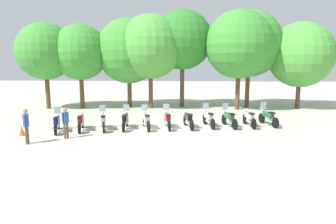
% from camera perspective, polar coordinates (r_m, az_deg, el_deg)
% --- Properties ---
extents(ground_plane, '(80.00, 80.00, 0.00)m').
position_cam_1_polar(ground_plane, '(18.65, -0.08, -2.98)').
color(ground_plane, '#BCB7A8').
extents(motorcycle_0, '(0.84, 2.13, 1.37)m').
position_cam_1_polar(motorcycle_0, '(18.77, -19.64, -1.86)').
color(motorcycle_0, black).
rests_on(motorcycle_0, ground_plane).
extents(motorcycle_1, '(0.71, 2.16, 0.99)m').
position_cam_1_polar(motorcycle_1, '(18.70, -15.64, -1.74)').
color(motorcycle_1, black).
rests_on(motorcycle_1, ground_plane).
extents(motorcycle_2, '(0.83, 2.13, 1.37)m').
position_cam_1_polar(motorcycle_2, '(18.58, -11.77, -1.61)').
color(motorcycle_2, black).
rests_on(motorcycle_2, ground_plane).
extents(motorcycle_3, '(0.62, 2.19, 1.37)m').
position_cam_1_polar(motorcycle_3, '(18.58, -7.82, -1.50)').
color(motorcycle_3, black).
rests_on(motorcycle_3, ground_plane).
extents(motorcycle_4, '(0.82, 2.13, 1.37)m').
position_cam_1_polar(motorcycle_4, '(18.46, -4.01, -1.50)').
color(motorcycle_4, black).
rests_on(motorcycle_4, ground_plane).
extents(motorcycle_5, '(0.67, 2.17, 1.37)m').
position_cam_1_polar(motorcycle_5, '(18.60, -0.11, -1.39)').
color(motorcycle_5, black).
rests_on(motorcycle_5, ground_plane).
extents(motorcycle_6, '(0.76, 2.15, 0.99)m').
position_cam_1_polar(motorcycle_6, '(18.72, 3.72, -1.38)').
color(motorcycle_6, black).
rests_on(motorcycle_6, ground_plane).
extents(motorcycle_7, '(0.76, 2.15, 1.37)m').
position_cam_1_polar(motorcycle_7, '(19.17, 7.41, -1.14)').
color(motorcycle_7, black).
rests_on(motorcycle_7, ground_plane).
extents(motorcycle_8, '(0.81, 2.13, 1.37)m').
position_cam_1_polar(motorcycle_8, '(19.31, 11.08, -1.17)').
color(motorcycle_8, black).
rests_on(motorcycle_8, ground_plane).
extents(motorcycle_9, '(0.62, 2.18, 0.99)m').
position_cam_1_polar(motorcycle_9, '(19.72, 14.60, -1.12)').
color(motorcycle_9, black).
rests_on(motorcycle_9, ground_plane).
extents(motorcycle_10, '(0.84, 2.12, 1.37)m').
position_cam_1_polar(motorcycle_10, '(20.35, 17.80, -0.90)').
color(motorcycle_10, black).
rests_on(motorcycle_10, ground_plane).
extents(person_0, '(0.25, 0.41, 1.75)m').
position_cam_1_polar(person_0, '(16.52, -24.49, -1.88)').
color(person_0, brown).
rests_on(person_0, ground_plane).
extents(person_1, '(0.30, 0.38, 1.62)m').
position_cam_1_polar(person_1, '(16.94, -18.22, -1.51)').
color(person_1, brown).
rests_on(person_1, ground_plane).
extents(tree_0, '(4.63, 4.63, 7.02)m').
position_cam_1_polar(tree_0, '(27.64, -21.53, 10.27)').
color(tree_0, brown).
rests_on(tree_0, ground_plane).
extents(tree_1, '(4.55, 4.55, 6.92)m').
position_cam_1_polar(tree_1, '(27.04, -15.75, 10.46)').
color(tree_1, brown).
rests_on(tree_1, ground_plane).
extents(tree_2, '(5.47, 5.47, 7.49)m').
position_cam_1_polar(tree_2, '(26.94, -7.18, 11.00)').
color(tree_2, brown).
rests_on(tree_2, ground_plane).
extents(tree_3, '(5.24, 5.24, 7.69)m').
position_cam_1_polar(tree_3, '(26.04, -3.24, 11.80)').
color(tree_3, brown).
rests_on(tree_3, ground_plane).
extents(tree_4, '(4.97, 4.97, 8.15)m').
position_cam_1_polar(tree_4, '(26.73, 2.65, 13.01)').
color(tree_4, brown).
rests_on(tree_4, ground_plane).
extents(tree_5, '(5.45, 5.45, 7.96)m').
position_cam_1_polar(tree_5, '(25.99, 12.89, 11.94)').
color(tree_5, brown).
rests_on(tree_5, ground_plane).
extents(tree_6, '(5.53, 5.53, 8.11)m').
position_cam_1_polar(tree_6, '(27.48, 14.61, 11.96)').
color(tree_6, brown).
rests_on(tree_6, ground_plane).
extents(tree_7, '(5.32, 5.32, 7.08)m').
position_cam_1_polar(tree_7, '(28.17, 23.08, 9.58)').
color(tree_7, brown).
rests_on(tree_7, ground_plane).
extents(traffic_cone, '(0.32, 0.32, 0.55)m').
position_cam_1_polar(traffic_cone, '(18.60, -25.15, -3.09)').
color(traffic_cone, orange).
rests_on(traffic_cone, ground_plane).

